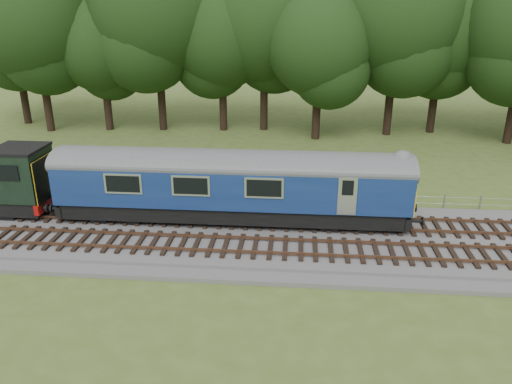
{
  "coord_description": "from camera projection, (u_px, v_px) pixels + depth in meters",
  "views": [
    {
      "loc": [
        -2.37,
        -22.51,
        11.21
      ],
      "look_at": [
        -4.44,
        1.4,
        2.0
      ],
      "focal_mm": 35.0,
      "sensor_mm": 36.0,
      "label": 1
    }
  ],
  "objects": [
    {
      "name": "dmu_railcar",
      "position": [
        231.0,
        180.0,
        25.59
      ],
      "size": [
        18.05,
        2.86,
        3.88
      ],
      "color": "black",
      "rests_on": "ground"
    },
    {
      "name": "ground",
      "position": [
        343.0,
        242.0,
        24.76
      ],
      "size": [
        120.0,
        120.0,
        0.0
      ],
      "primitive_type": "plane",
      "color": "#435B21",
      "rests_on": "ground"
    },
    {
      "name": "track_north",
      "position": [
        341.0,
        223.0,
        25.91
      ],
      "size": [
        67.2,
        2.4,
        0.21
      ],
      "color": "black",
      "rests_on": "ballast"
    },
    {
      "name": "tree_line",
      "position": [
        324.0,
        133.0,
        45.22
      ],
      "size": [
        70.0,
        8.0,
        18.0
      ],
      "primitive_type": null,
      "color": "black",
      "rests_on": "ground"
    },
    {
      "name": "fence",
      "position": [
        337.0,
        207.0,
        28.94
      ],
      "size": [
        64.0,
        0.12,
        1.0
      ],
      "primitive_type": null,
      "color": "#6B6054",
      "rests_on": "ground"
    },
    {
      "name": "track_south",
      "position": [
        346.0,
        250.0,
        23.12
      ],
      "size": [
        67.2,
        2.4,
        0.21
      ],
      "color": "black",
      "rests_on": "ballast"
    },
    {
      "name": "worker",
      "position": [
        36.0,
        204.0,
        26.21
      ],
      "size": [
        0.78,
        0.75,
        1.79
      ],
      "primitive_type": "imported",
      "rotation": [
        0.0,
        0.0,
        0.69
      ],
      "color": "orange",
      "rests_on": "ballast"
    },
    {
      "name": "ballast",
      "position": [
        343.0,
        239.0,
        24.7
      ],
      "size": [
        70.0,
        7.0,
        0.35
      ],
      "primitive_type": "cube",
      "color": "#4C4C4F",
      "rests_on": "ground"
    }
  ]
}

